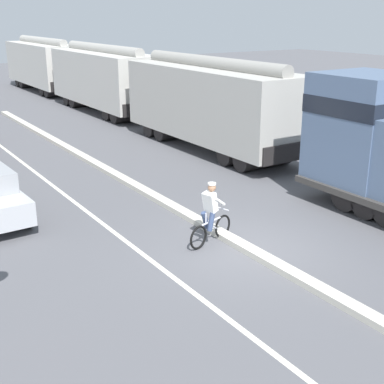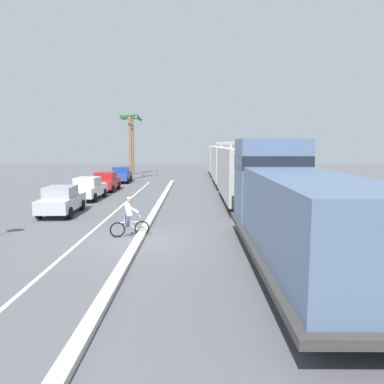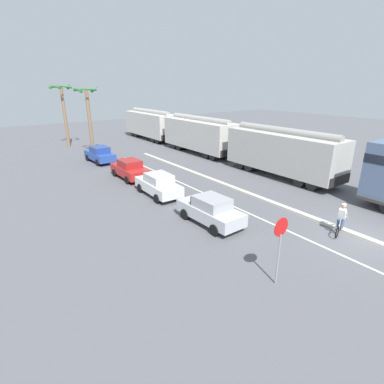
% 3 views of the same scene
% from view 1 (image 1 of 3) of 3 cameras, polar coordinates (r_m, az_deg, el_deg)
% --- Properties ---
extents(ground_plane, '(120.00, 120.00, 0.00)m').
position_cam_1_polar(ground_plane, '(14.39, 5.43, -6.04)').
color(ground_plane, '#56565B').
extents(median_curb, '(0.36, 36.00, 0.16)m').
position_cam_1_polar(median_curb, '(19.09, -5.77, 0.49)').
color(median_curb, beige).
rests_on(median_curb, ground).
extents(lane_stripe, '(0.14, 36.00, 0.01)m').
position_cam_1_polar(lane_stripe, '(18.20, -12.47, -1.02)').
color(lane_stripe, silver).
rests_on(lane_stripe, ground).
extents(hopper_car_lead, '(2.90, 10.60, 4.18)m').
position_cam_1_polar(hopper_car_lead, '(24.36, 1.98, 9.35)').
color(hopper_car_lead, '#AFACA5').
rests_on(hopper_car_lead, ground).
extents(hopper_car_middle, '(2.90, 10.60, 4.18)m').
position_cam_1_polar(hopper_car_middle, '(34.42, -9.39, 11.83)').
color(hopper_car_middle, beige).
rests_on(hopper_car_middle, ground).
extents(hopper_car_trailing, '(2.90, 10.60, 4.18)m').
position_cam_1_polar(hopper_car_trailing, '(45.23, -15.56, 12.97)').
color(hopper_car_trailing, beige).
rests_on(hopper_car_trailing, ground).
extents(cyclist, '(1.66, 0.63, 1.71)m').
position_cam_1_polar(cyclist, '(14.36, 2.00, -2.49)').
color(cyclist, black).
rests_on(cyclist, ground).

